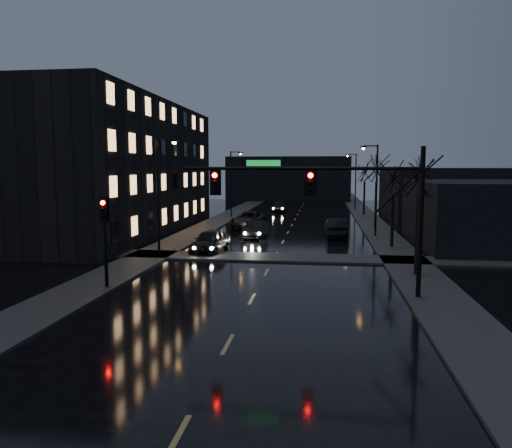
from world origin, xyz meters
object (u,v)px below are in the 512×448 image
(oncoming_car_c, at_px, (248,220))
(lead_car, at_px, (336,228))
(oncoming_car_a, at_px, (210,241))
(oncoming_car_b, at_px, (256,230))
(oncoming_car_d, at_px, (279,207))

(oncoming_car_c, distance_m, lead_car, 10.28)
(oncoming_car_a, distance_m, oncoming_car_b, 8.21)
(oncoming_car_b, height_order, lead_car, lead_car)
(oncoming_car_b, height_order, oncoming_car_c, oncoming_car_c)
(lead_car, bearing_deg, oncoming_car_b, 8.22)
(oncoming_car_d, distance_m, lead_car, 24.99)
(oncoming_car_a, bearing_deg, oncoming_car_b, 79.52)
(oncoming_car_a, height_order, oncoming_car_d, oncoming_car_a)
(oncoming_car_b, distance_m, oncoming_car_d, 25.42)
(oncoming_car_c, xyz_separation_m, oncoming_car_d, (1.53, 18.36, -0.10))
(oncoming_car_c, bearing_deg, lead_car, -27.01)
(oncoming_car_a, distance_m, oncoming_car_d, 33.39)
(oncoming_car_a, relative_size, oncoming_car_d, 0.98)
(oncoming_car_d, bearing_deg, oncoming_car_c, -97.68)
(oncoming_car_c, bearing_deg, oncoming_car_d, 91.27)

